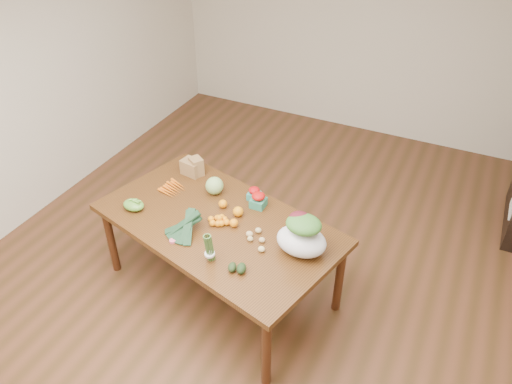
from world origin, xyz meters
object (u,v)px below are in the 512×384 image
at_px(cabbage, 214,186).
at_px(asparagus_bundle, 209,248).
at_px(mandarin_cluster, 219,219).
at_px(dining_table, 220,256).
at_px(paper_bag, 192,166).
at_px(kale_bunch, 182,227).
at_px(salad_bag, 302,237).

height_order(cabbage, asparagus_bundle, asparagus_bundle).
distance_m(cabbage, mandarin_cluster, 0.42).
distance_m(dining_table, mandarin_cluster, 0.42).
relative_size(paper_bag, asparagus_bundle, 0.96).
bearing_deg(mandarin_cluster, kale_bunch, -126.69).
bearing_deg(kale_bunch, cabbage, 109.75).
relative_size(asparagus_bundle, salad_bag, 0.66).
relative_size(cabbage, kale_bunch, 0.39).
bearing_deg(kale_bunch, dining_table, 72.91).
distance_m(cabbage, asparagus_bundle, 0.84).
bearing_deg(dining_table, mandarin_cluster, -12.16).
bearing_deg(salad_bag, kale_bunch, -165.60).
bearing_deg(salad_bag, asparagus_bundle, -146.14).
bearing_deg(asparagus_bundle, cabbage, 132.20).
xyz_separation_m(paper_bag, cabbage, (0.33, -0.17, -0.01)).
relative_size(mandarin_cluster, kale_bunch, 0.45).
distance_m(kale_bunch, asparagus_bundle, 0.37).
height_order(cabbage, mandarin_cluster, cabbage).
distance_m(mandarin_cluster, salad_bag, 0.71).
bearing_deg(paper_bag, salad_bag, -22.93).
height_order(mandarin_cluster, asparagus_bundle, asparagus_bundle).
xyz_separation_m(cabbage, salad_bag, (0.94, -0.37, 0.07)).
distance_m(kale_bunch, salad_bag, 0.92).
height_order(dining_table, mandarin_cluster, mandarin_cluster).
xyz_separation_m(cabbage, kale_bunch, (0.05, -0.60, 0.00)).
bearing_deg(asparagus_bundle, kale_bunch, 171.20).
bearing_deg(paper_bag, cabbage, -27.26).
height_order(paper_bag, cabbage, paper_bag).
xyz_separation_m(paper_bag, kale_bunch, (0.38, -0.77, -0.00)).
xyz_separation_m(dining_table, mandarin_cluster, (0.02, -0.01, 0.42)).
bearing_deg(asparagus_bundle, salad_bag, 48.78).
relative_size(paper_bag, salad_bag, 0.64).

